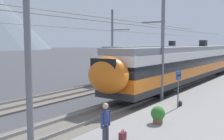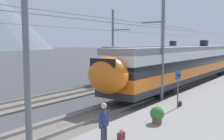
{
  "view_description": "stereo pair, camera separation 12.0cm",
  "coord_description": "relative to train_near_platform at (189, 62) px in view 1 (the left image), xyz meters",
  "views": [
    {
      "loc": [
        -13.26,
        -8.1,
        4.15
      ],
      "look_at": [
        2.29,
        3.1,
        2.19
      ],
      "focal_mm": 41.45,
      "sensor_mm": 36.0,
      "label": 1
    },
    {
      "loc": [
        -13.19,
        -8.2,
        4.15
      ],
      "look_at": [
        2.29,
        3.1,
        2.19
      ],
      "focal_mm": 41.45,
      "sensor_mm": 36.0,
      "label": 2
    }
  ],
  "objects": [
    {
      "name": "handbag_beside_passenger",
      "position": [
        -17.81,
        -3.59,
        -1.77
      ],
      "size": [
        0.32,
        0.18,
        0.45
      ],
      "color": "maroon",
      "rests_on": "platform_slab"
    },
    {
      "name": "train_near_platform",
      "position": [
        0.0,
        0.0,
        0.0
      ],
      "size": [
        29.44,
        3.01,
        4.27
      ],
      "color": "#2D2D30",
      "rests_on": "track_near"
    },
    {
      "name": "handbag_near_sign",
      "position": [
        -11.02,
        -3.35,
        -1.79
      ],
      "size": [
        0.32,
        0.18,
        0.4
      ],
      "color": "black",
      "rests_on": "platform_slab"
    },
    {
      "name": "train_far_track",
      "position": [
        5.49,
        5.86,
        -0.01
      ],
      "size": [
        24.5,
        3.03,
        4.27
      ],
      "color": "#2D2D30",
      "rests_on": "track_far"
    },
    {
      "name": "catenary_mast_mid",
      "position": [
        -9.59,
        -1.36,
        1.8
      ],
      "size": [
        42.16,
        1.76,
        7.77
      ],
      "color": "slate",
      "rests_on": "ground"
    },
    {
      "name": "ground_plane",
      "position": [
        -12.95,
        -1.01,
        -2.23
      ],
      "size": [
        400.0,
        400.0,
        0.0
      ],
      "primitive_type": "plane",
      "color": "#424247"
    },
    {
      "name": "catenary_mast_far_side",
      "position": [
        -2.49,
        7.79,
        1.88
      ],
      "size": [
        42.16,
        2.38,
        7.92
      ],
      "color": "slate",
      "rests_on": "ground"
    },
    {
      "name": "potted_plant_platform_edge",
      "position": [
        -14.99,
        -3.78,
        -1.47
      ],
      "size": [
        0.69,
        0.69,
        0.84
      ],
      "color": "brown",
      "rests_on": "platform_slab"
    },
    {
      "name": "catenary_mast_west",
      "position": [
        -20.6,
        -1.37,
        1.95
      ],
      "size": [
        42.16,
        1.76,
        8.07
      ],
      "color": "slate",
      "rests_on": "ground"
    },
    {
      "name": "track_far",
      "position": [
        -12.95,
        5.86,
        -2.16
      ],
      "size": [
        120.0,
        3.0,
        0.28
      ],
      "color": "#6B6359",
      "rests_on": "ground"
    },
    {
      "name": "platform_slab",
      "position": [
        -12.95,
        -6.11,
        -2.08
      ],
      "size": [
        120.0,
        8.53,
        0.29
      ],
      "primitive_type": "cube",
      "color": "gray",
      "rests_on": "ground"
    },
    {
      "name": "track_near",
      "position": [
        -12.95,
        0.0,
        -2.16
      ],
      "size": [
        120.0,
        3.0,
        0.28
      ],
      "color": "#6B6359",
      "rests_on": "ground"
    },
    {
      "name": "passenger_walking",
      "position": [
        -18.82,
        -3.5,
        -0.99
      ],
      "size": [
        0.53,
        0.22,
        1.69
      ],
      "color": "#383842",
      "rests_on": "platform_slab"
    },
    {
      "name": "platform_sign",
      "position": [
        -11.52,
        -3.42,
        -0.3
      ],
      "size": [
        0.7,
        0.08,
        2.23
      ],
      "color": "#59595B",
      "rests_on": "platform_slab"
    }
  ]
}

